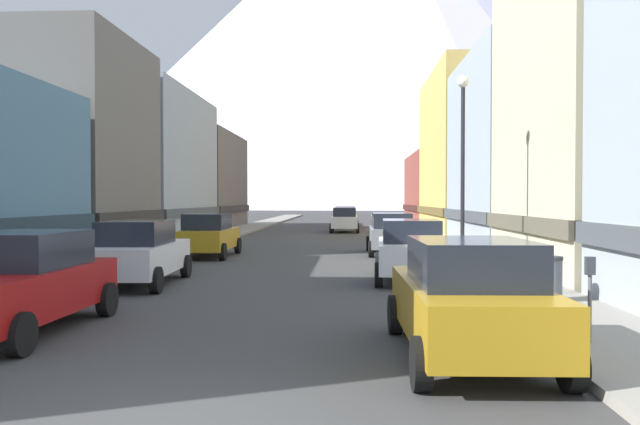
# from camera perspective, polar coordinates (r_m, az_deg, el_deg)

# --- Properties ---
(sidewalk_left) EXTENTS (2.50, 100.00, 0.15)m
(sidewalk_left) POSITION_cam_1_polar(r_m,az_deg,el_deg) (41.75, -8.66, -1.96)
(sidewalk_left) COLOR gray
(sidewalk_left) RESTS_ON ground
(sidewalk_right) EXTENTS (2.50, 100.00, 0.15)m
(sidewalk_right) POSITION_cam_1_polar(r_m,az_deg,el_deg) (41.12, 8.68, -2.00)
(sidewalk_right) COLOR gray
(sidewalk_right) RESTS_ON ground
(storefront_left_2) EXTENTS (8.73, 8.06, 9.41)m
(storefront_left_2) POSITION_cam_1_polar(r_m,az_deg,el_deg) (30.43, -24.20, 5.20)
(storefront_left_2) COLOR #66605B
(storefront_left_2) RESTS_ON ground
(storefront_left_3) EXTENTS (6.70, 12.79, 8.90)m
(storefront_left_3) POSITION_cam_1_polar(r_m,az_deg,el_deg) (40.08, -15.76, 3.91)
(storefront_left_3) COLOR #99A5B2
(storefront_left_3) RESTS_ON ground
(storefront_left_4) EXTENTS (6.67, 12.77, 7.77)m
(storefront_left_4) POSITION_cam_1_polar(r_m,az_deg,el_deg) (52.71, -11.17, 2.67)
(storefront_left_4) COLOR #66605B
(storefront_left_4) RESTS_ON ground
(storefront_right_1) EXTENTS (7.30, 9.08, 11.49)m
(storefront_right_1) POSITION_cam_1_polar(r_m,az_deg,el_deg) (22.18, 26.96, 9.37)
(storefront_right_1) COLOR beige
(storefront_right_1) RESTS_ON ground
(storefront_right_2) EXTENTS (8.98, 11.01, 9.19)m
(storefront_right_2) POSITION_cam_1_polar(r_m,az_deg,el_deg) (31.93, 20.74, 4.84)
(storefront_right_2) COLOR #99A5B2
(storefront_right_2) RESTS_ON ground
(storefront_right_3) EXTENTS (8.20, 13.89, 10.97)m
(storefront_right_3) POSITION_cam_1_polar(r_m,az_deg,el_deg) (44.45, 15.08, 4.96)
(storefront_right_3) COLOR #D8B259
(storefront_right_3) RESTS_ON ground
(storefront_right_4) EXTENTS (7.69, 13.74, 6.42)m
(storefront_right_4) POSITION_cam_1_polar(r_m,az_deg,el_deg) (58.08, 11.89, 1.89)
(storefront_right_4) COLOR brown
(storefront_right_4) RESTS_ON ground
(car_left_0) EXTENTS (2.08, 4.41, 1.78)m
(car_left_0) POSITION_cam_1_polar(r_m,az_deg,el_deg) (12.39, -25.55, -5.70)
(car_left_0) COLOR #9E1111
(car_left_0) RESTS_ON ground
(car_left_1) EXTENTS (2.20, 4.46, 1.78)m
(car_left_1) POSITION_cam_1_polar(r_m,az_deg,el_deg) (18.03, -16.17, -3.51)
(car_left_1) COLOR silver
(car_left_1) RESTS_ON ground
(car_left_2) EXTENTS (2.07, 4.40, 1.78)m
(car_left_2) POSITION_cam_1_polar(r_m,az_deg,el_deg) (26.16, -10.12, -2.03)
(car_left_2) COLOR #B28419
(car_left_2) RESTS_ON ground
(car_right_0) EXTENTS (2.16, 4.45, 1.78)m
(car_right_0) POSITION_cam_1_polar(r_m,az_deg,el_deg) (9.61, 13.36, -7.60)
(car_right_0) COLOR #B28419
(car_right_0) RESTS_ON ground
(car_right_1) EXTENTS (2.24, 4.48, 1.78)m
(car_right_1) POSITION_cam_1_polar(r_m,az_deg,el_deg) (18.49, 8.23, -3.35)
(car_right_1) COLOR silver
(car_right_1) RESTS_ON ground
(car_right_2) EXTENTS (2.07, 4.41, 1.78)m
(car_right_2) POSITION_cam_1_polar(r_m,az_deg,el_deg) (27.21, 6.50, -1.89)
(car_right_2) COLOR slate
(car_right_2) RESTS_ON ground
(car_driving_0) EXTENTS (2.06, 4.40, 1.78)m
(car_driving_0) POSITION_cam_1_polar(r_m,az_deg,el_deg) (52.16, 2.33, -0.41)
(car_driving_0) COLOR #B28419
(car_driving_0) RESTS_ON ground
(car_driving_1) EXTENTS (2.06, 4.40, 1.78)m
(car_driving_1) POSITION_cam_1_polar(r_m,az_deg,el_deg) (45.22, 2.25, -0.66)
(car_driving_1) COLOR silver
(car_driving_1) RESTS_ON ground
(parking_meter_near) EXTENTS (0.14, 0.10, 1.33)m
(parking_meter_near) POSITION_cam_1_polar(r_m,az_deg,el_deg) (10.59, 23.33, -6.22)
(parking_meter_near) COLOR #595960
(parking_meter_near) RESTS_ON sidewalk_right
(trash_bin_right) EXTENTS (0.59, 0.59, 0.98)m
(trash_bin_right) POSITION_cam_1_polar(r_m,az_deg,el_deg) (14.53, 20.09, -5.67)
(trash_bin_right) COLOR #4C5156
(trash_bin_right) RESTS_ON sidewalk_right
(potted_plant_0) EXTENTS (0.52, 0.52, 0.80)m
(potted_plant_0) POSITION_cam_1_polar(r_m,az_deg,el_deg) (19.46, 17.57, -4.14)
(potted_plant_0) COLOR #4C4C51
(potted_plant_0) RESTS_ON sidewalk_right
(streetlamp_right) EXTENTS (0.36, 0.36, 5.86)m
(streetlamp_right) POSITION_cam_1_polar(r_m,az_deg,el_deg) (19.02, 12.86, 6.06)
(streetlamp_right) COLOR black
(streetlamp_right) RESTS_ON sidewalk_right
(mountain_backdrop) EXTENTS (270.28, 270.28, 139.59)m
(mountain_backdrop) POSITION_cam_1_polar(r_m,az_deg,el_deg) (274.49, 5.25, 15.42)
(mountain_backdrop) COLOR silver
(mountain_backdrop) RESTS_ON ground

